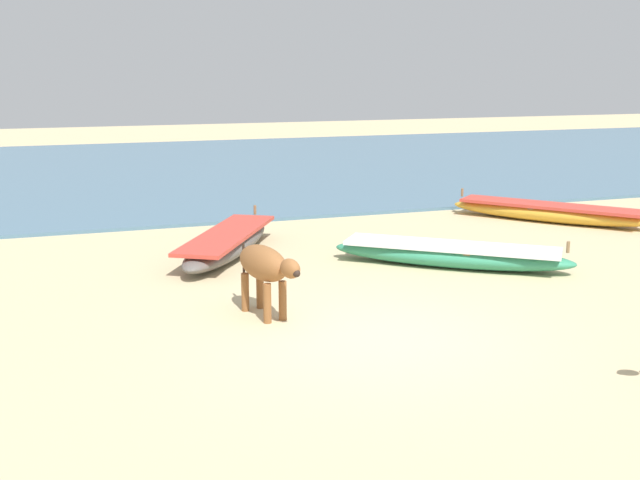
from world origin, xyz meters
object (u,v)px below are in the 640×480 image
(fishing_boat_0, at_px, (549,212))
(fishing_boat_1, at_px, (451,254))
(fishing_boat_2, at_px, (227,243))
(cow_adult_brown, at_px, (265,267))

(fishing_boat_0, height_order, fishing_boat_1, fishing_boat_1)
(fishing_boat_0, distance_m, fishing_boat_1, 5.20)
(fishing_boat_1, height_order, fishing_boat_2, fishing_boat_2)
(fishing_boat_0, relative_size, fishing_boat_1, 1.05)
(fishing_boat_0, bearing_deg, cow_adult_brown, 80.38)
(fishing_boat_1, distance_m, cow_adult_brown, 4.36)
(fishing_boat_0, distance_m, fishing_boat_2, 7.95)
(fishing_boat_1, height_order, cow_adult_brown, cow_adult_brown)
(cow_adult_brown, bearing_deg, fishing_boat_2, 161.78)
(fishing_boat_2, bearing_deg, fishing_boat_1, -90.15)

